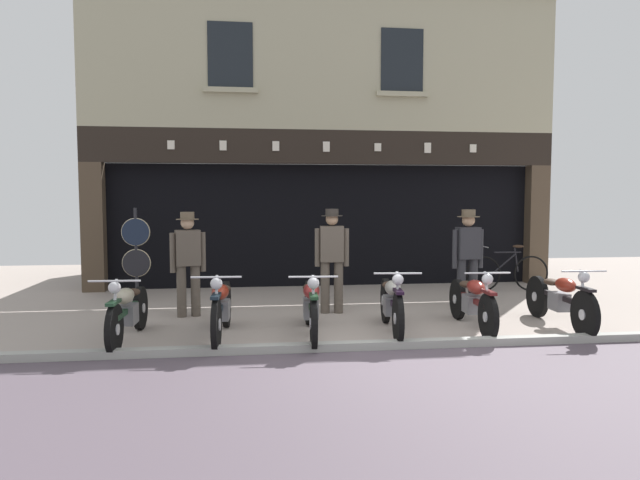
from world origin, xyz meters
name	(u,v)px	position (x,y,z in m)	size (l,w,h in m)	color
ground	(404,378)	(0.00, -0.98, -0.04)	(21.91, 22.00, 0.18)	#A2948A
shop_facade	(316,205)	(0.00, 7.00, 1.73)	(10.21, 4.42, 6.38)	black
motorcycle_far_left	(128,310)	(-3.22, 0.86, 0.42)	(0.62, 1.97, 0.90)	black
motorcycle_left	(222,307)	(-2.00, 0.88, 0.43)	(0.62, 2.03, 0.93)	black
motorcycle_center_left	(311,305)	(-0.80, 0.86, 0.43)	(0.62, 2.10, 0.92)	black
motorcycle_center	(392,302)	(0.34, 0.90, 0.43)	(0.62, 1.98, 0.94)	black
motorcycle_center_right	(472,300)	(1.56, 0.98, 0.42)	(0.62, 1.96, 0.90)	black
motorcycle_right	(560,298)	(2.87, 0.92, 0.43)	(0.62, 2.08, 0.92)	black
salesman_left	(188,259)	(-2.59, 2.39, 0.93)	(0.55, 0.35, 1.67)	brown
shopkeeper_center	(332,255)	(-0.28, 2.37, 0.95)	(0.56, 0.35, 1.71)	brown
salesman_right	(468,253)	(2.07, 2.47, 0.95)	(0.56, 0.37, 1.69)	#2D2D33
tyre_sign_pole	(136,249)	(-3.68, 3.95, 0.96)	(0.52, 0.06, 1.71)	#232328
advert_board_near	(391,207)	(1.48, 5.40, 1.69)	(0.67, 0.03, 1.08)	silver
leaning_bicycle	(508,272)	(3.62, 4.19, 0.38)	(1.73, 0.50, 0.95)	black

